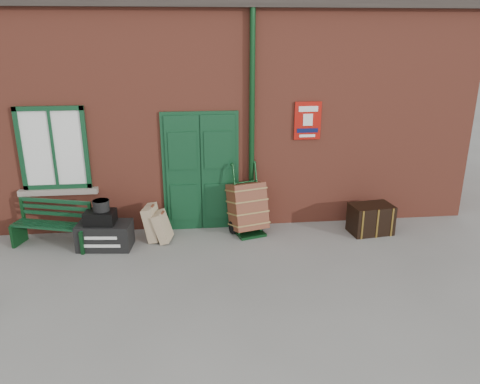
{
  "coord_description": "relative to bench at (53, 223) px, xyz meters",
  "views": [
    {
      "loc": [
        -0.5,
        -6.95,
        3.61
      ],
      "look_at": [
        0.34,
        0.6,
        1.0
      ],
      "focal_mm": 35.0,
      "sensor_mm": 36.0,
      "label": 1
    }
  ],
  "objects": [
    {
      "name": "station_building",
      "position": [
        2.93,
        2.54,
        1.73
      ],
      "size": [
        10.3,
        4.3,
        4.36
      ],
      "color": "brown",
      "rests_on": "ground"
    },
    {
      "name": "dark_trunk",
      "position": [
        5.78,
        -0.08,
        -0.15
      ],
      "size": [
        0.82,
        0.59,
        0.55
      ],
      "primitive_type": "cube",
      "rotation": [
        0.0,
        0.0,
        0.12
      ],
      "color": "black",
      "rests_on": "ground"
    },
    {
      "name": "suitcase_back",
      "position": [
        1.72,
        0.06,
        -0.1
      ],
      "size": [
        0.38,
        0.5,
        0.65
      ],
      "primitive_type": "cube",
      "rotation": [
        0.0,
        -0.18,
        -0.22
      ],
      "color": "tan",
      "rests_on": "ground"
    },
    {
      "name": "porter_trolley",
      "position": [
        3.48,
        0.19,
        0.07
      ],
      "size": [
        0.79,
        0.82,
        1.3
      ],
      "rotation": [
        0.0,
        0.0,
        0.28
      ],
      "color": "#0C3315",
      "rests_on": "ground"
    },
    {
      "name": "bench",
      "position": [
        0.0,
        0.0,
        0.0
      ],
      "size": [
        1.44,
        0.81,
        0.85
      ],
      "rotation": [
        0.0,
        0.0,
        -0.3
      ],
      "color": "#103A20",
      "rests_on": "ground"
    },
    {
      "name": "strongbox",
      "position": [
        0.86,
        -0.2,
        0.15
      ],
      "size": [
        0.54,
        0.42,
        0.23
      ],
      "primitive_type": "cube",
      "rotation": [
        0.0,
        0.0,
        -0.11
      ],
      "color": "black",
      "rests_on": "houdini_trunk"
    },
    {
      "name": "hatbox",
      "position": [
        0.89,
        -0.17,
        0.35
      ],
      "size": [
        0.3,
        0.3,
        0.18
      ],
      "primitive_type": "cylinder",
      "rotation": [
        0.0,
        0.0,
        -0.11
      ],
      "color": "black",
      "rests_on": "strongbox"
    },
    {
      "name": "suitcase_front",
      "position": [
        1.9,
        -0.04,
        -0.15
      ],
      "size": [
        0.39,
        0.46,
        0.56
      ],
      "primitive_type": "cube",
      "rotation": [
        0.0,
        -0.3,
        -0.22
      ],
      "color": "tan",
      "rests_on": "ground"
    },
    {
      "name": "houdini_trunk",
      "position": [
        0.91,
        -0.2,
        -0.2
      ],
      "size": [
        0.97,
        0.6,
        0.46
      ],
      "primitive_type": "cube",
      "rotation": [
        0.0,
        0.0,
        -0.11
      ],
      "color": "black",
      "rests_on": "ground"
    },
    {
      "name": "ground",
      "position": [
        2.93,
        -0.96,
        -0.43
      ],
      "size": [
        80.0,
        80.0,
        0.0
      ],
      "primitive_type": "plane",
      "color": "gray",
      "rests_on": "ground"
    }
  ]
}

